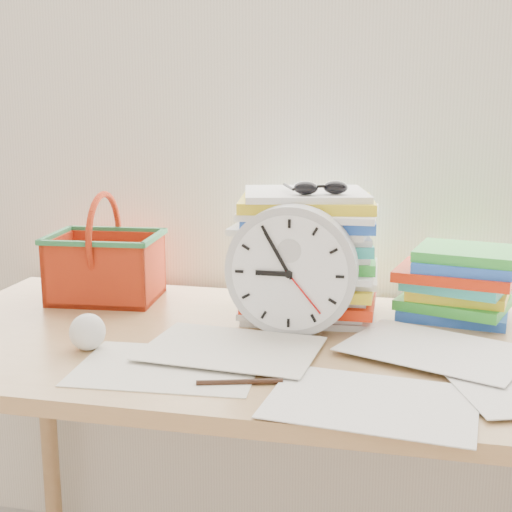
% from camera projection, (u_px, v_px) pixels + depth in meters
% --- Properties ---
extents(curtain, '(2.40, 0.01, 2.50)m').
position_uv_depth(curtain, '(303.00, 54.00, 1.61)').
color(curtain, white).
rests_on(curtain, room_shell).
extents(desk, '(1.40, 0.70, 0.75)m').
position_uv_depth(desk, '(268.00, 376.00, 1.38)').
color(desk, '#AD8451').
rests_on(desk, ground).
extents(paper_stack, '(0.33, 0.28, 0.26)m').
position_uv_depth(paper_stack, '(308.00, 254.00, 1.49)').
color(paper_stack, white).
rests_on(paper_stack, desk).
extents(clock, '(0.25, 0.05, 0.25)m').
position_uv_depth(clock, '(292.00, 271.00, 1.37)').
color(clock, '#B9B9B9').
rests_on(clock, desk).
extents(sunglasses, '(0.15, 0.14, 0.03)m').
position_uv_depth(sunglasses, '(321.00, 188.00, 1.41)').
color(sunglasses, black).
rests_on(sunglasses, paper_stack).
extents(book_stack, '(0.29, 0.24, 0.15)m').
position_uv_depth(book_stack, '(462.00, 283.00, 1.48)').
color(book_stack, white).
rests_on(book_stack, desk).
extents(basket, '(0.26, 0.21, 0.24)m').
position_uv_depth(basket, '(105.00, 247.00, 1.62)').
color(basket, red).
rests_on(basket, desk).
extents(crumpled_ball, '(0.07, 0.07, 0.07)m').
position_uv_depth(crumpled_ball, '(87.00, 332.00, 1.30)').
color(crumpled_ball, white).
rests_on(crumpled_ball, desk).
extents(pen, '(0.14, 0.05, 0.01)m').
position_uv_depth(pen, '(240.00, 382.00, 1.15)').
color(pen, black).
rests_on(pen, desk).
extents(scattered_papers, '(1.26, 0.42, 0.02)m').
position_uv_depth(scattered_papers, '(268.00, 337.00, 1.36)').
color(scattered_papers, white).
rests_on(scattered_papers, desk).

